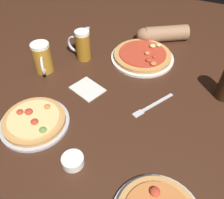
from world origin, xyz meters
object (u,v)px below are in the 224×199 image
(beer_mug_amber, at_px, (42,58))
(napkin_folded, at_px, (87,89))
(ramekin_butter, at_px, (72,161))
(knife_spare, at_px, (85,36))
(fork_left, at_px, (153,105))
(pizza_plate_far, at_px, (143,56))
(diner_arm, at_px, (161,34))
(beer_mug_dark, at_px, (82,45))
(pizza_plate_near, at_px, (34,121))

(beer_mug_amber, relative_size, napkin_folded, 1.06)
(ramekin_butter, bearing_deg, knife_spare, 116.13)
(fork_left, bearing_deg, napkin_folded, -175.50)
(napkin_folded, bearing_deg, beer_mug_amber, 172.03)
(pizza_plate_far, xyz_separation_m, fork_left, (0.15, -0.29, -0.01))
(fork_left, distance_m, diner_arm, 0.51)
(beer_mug_dark, distance_m, beer_mug_amber, 0.20)
(beer_mug_dark, xyz_separation_m, ramekin_butter, (0.26, -0.54, -0.06))
(pizza_plate_far, bearing_deg, diner_arm, 81.42)
(fork_left, relative_size, diner_arm, 0.72)
(diner_arm, bearing_deg, beer_mug_amber, -130.85)
(pizza_plate_far, bearing_deg, fork_left, -63.17)
(pizza_plate_near, distance_m, beer_mug_dark, 0.46)
(ramekin_butter, xyz_separation_m, fork_left, (0.16, 0.37, -0.01))
(pizza_plate_far, bearing_deg, beer_mug_dark, -157.05)
(beer_mug_amber, height_order, fork_left, beer_mug_amber)
(pizza_plate_near, distance_m, fork_left, 0.47)
(fork_left, bearing_deg, diner_arm, 103.40)
(pizza_plate_near, bearing_deg, napkin_folded, 71.36)
(knife_spare, bearing_deg, beer_mug_amber, -92.86)
(fork_left, xyz_separation_m, knife_spare, (-0.52, 0.37, -0.00))
(pizza_plate_near, relative_size, ramekin_butter, 3.52)
(pizza_plate_near, height_order, napkin_folded, pizza_plate_near)
(pizza_plate_far, bearing_deg, pizza_plate_near, -111.66)
(ramekin_butter, height_order, fork_left, ramekin_butter)
(pizza_plate_far, distance_m, beer_mug_amber, 0.48)
(ramekin_butter, height_order, napkin_folded, ramekin_butter)
(beer_mug_dark, distance_m, napkin_folded, 0.25)
(beer_mug_amber, bearing_deg, beer_mug_dark, 55.51)
(pizza_plate_far, bearing_deg, beer_mug_amber, -143.99)
(ramekin_butter, relative_size, fork_left, 0.38)
(beer_mug_amber, relative_size, fork_left, 0.74)
(ramekin_butter, relative_size, knife_spare, 0.36)
(diner_arm, bearing_deg, beer_mug_dark, -133.75)
(pizza_plate_near, xyz_separation_m, ramekin_butter, (0.22, -0.09, -0.00))
(ramekin_butter, height_order, diner_arm, diner_arm)
(ramekin_butter, xyz_separation_m, diner_arm, (0.04, 0.86, 0.03))
(pizza_plate_far, xyz_separation_m, knife_spare, (-0.37, 0.08, -0.01))
(beer_mug_amber, distance_m, napkin_folded, 0.26)
(pizza_plate_far, relative_size, ramekin_butter, 4.22)
(beer_mug_amber, bearing_deg, diner_arm, 49.15)
(beer_mug_dark, bearing_deg, beer_mug_amber, -124.49)
(pizza_plate_far, height_order, knife_spare, pizza_plate_far)
(pizza_plate_near, height_order, fork_left, pizza_plate_near)
(pizza_plate_near, distance_m, diner_arm, 0.82)
(napkin_folded, height_order, fork_left, napkin_folded)
(beer_mug_dark, height_order, diner_arm, beer_mug_dark)
(beer_mug_amber, bearing_deg, knife_spare, 87.14)
(fork_left, bearing_deg, knife_spare, 144.61)
(beer_mug_dark, bearing_deg, pizza_plate_far, 22.95)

